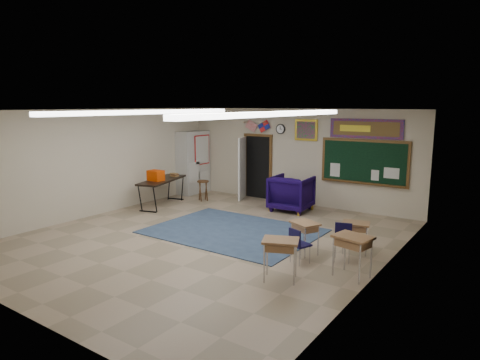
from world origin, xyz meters
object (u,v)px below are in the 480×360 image
Objects in this scene: student_desk_front_left at (305,236)px; wooden_stool at (203,190)px; wingback_armchair at (291,193)px; student_desk_front_right at (355,236)px; folding_table at (162,191)px.

student_desk_front_left reaches higher than wooden_stool.
student_desk_front_left is at bearing 117.54° from wingback_armchair.
student_desk_front_left is 1.05× the size of student_desk_front_right.
student_desk_front_right is 1.01× the size of wooden_stool.
student_desk_front_right is 6.53m from folding_table.
student_desk_front_right is (0.87, 0.66, -0.01)m from student_desk_front_left.
student_desk_front_left is 1.09m from student_desk_front_right.
folding_table is at bearing 157.87° from student_desk_front_right.
folding_table is at bearing -115.79° from wooden_stool.
folding_table reaches higher than wooden_stool.
wingback_armchair is 1.73× the size of wooden_stool.
wooden_stool is (-2.99, -0.49, -0.18)m from wingback_armchair.
wingback_armchair is 1.71× the size of student_desk_front_right.
wooden_stool is (-5.01, 2.70, -0.04)m from student_desk_front_left.
student_desk_front_right is 6.22m from wooden_stool.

